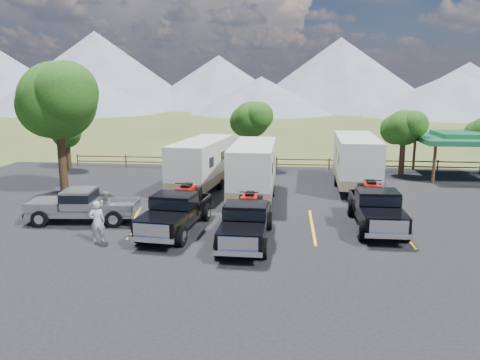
# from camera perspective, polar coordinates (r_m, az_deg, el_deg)

# --- Properties ---
(ground) EXTENTS (320.00, 320.00, 0.00)m
(ground) POSITION_cam_1_polar(r_m,az_deg,el_deg) (18.41, 3.14, -9.27)
(ground) COLOR #475122
(ground) RESTS_ON ground
(asphalt_lot) EXTENTS (44.00, 34.00, 0.04)m
(asphalt_lot) POSITION_cam_1_polar(r_m,az_deg,el_deg) (21.23, 3.51, -6.33)
(asphalt_lot) COLOR black
(asphalt_lot) RESTS_ON ground
(stall_lines) EXTENTS (12.12, 5.50, 0.01)m
(stall_lines) POSITION_cam_1_polar(r_m,az_deg,el_deg) (22.18, 3.62, -5.47)
(stall_lines) COLOR yellow
(stall_lines) RESTS_ON asphalt_lot
(tree_big_nw) EXTENTS (5.54, 5.18, 7.84)m
(tree_big_nw) POSITION_cam_1_polar(r_m,az_deg,el_deg) (29.39, -21.40, 8.99)
(tree_big_nw) COLOR black
(tree_big_nw) RESTS_ON ground
(tree_ne_a) EXTENTS (3.11, 2.92, 4.76)m
(tree_ne_a) POSITION_cam_1_polar(r_m,az_deg,el_deg) (35.31, 19.32, 6.02)
(tree_ne_a) COLOR black
(tree_ne_a) RESTS_ON ground
(tree_north) EXTENTS (3.46, 3.24, 5.25)m
(tree_north) POSITION_cam_1_polar(r_m,az_deg,el_deg) (36.40, 1.38, 7.38)
(tree_north) COLOR black
(tree_north) RESTS_ON ground
(tree_nw_small) EXTENTS (2.59, 2.43, 3.85)m
(tree_nw_small) POSITION_cam_1_polar(r_m,az_deg,el_deg) (38.26, -20.36, 5.28)
(tree_nw_small) COLOR black
(tree_nw_small) RESTS_ON ground
(rail_fence) EXTENTS (36.12, 0.12, 1.00)m
(rail_fence) POSITION_cam_1_polar(r_m,az_deg,el_deg) (36.20, 7.67, 2.10)
(rail_fence) COLOR brown
(rail_fence) RESTS_ON ground
(pavilion) EXTENTS (6.20, 6.20, 3.22)m
(pavilion) POSITION_cam_1_polar(r_m,az_deg,el_deg) (36.52, 25.42, 4.61)
(pavilion) COLOR brown
(pavilion) RESTS_ON ground
(mountain_range) EXTENTS (209.00, 71.00, 20.00)m
(mountain_range) POSITION_cam_1_polar(r_m,az_deg,el_deg) (123.44, 1.88, 12.31)
(mountain_range) COLOR slate
(mountain_range) RESTS_ON ground
(rig_left) EXTENTS (2.54, 6.00, 1.95)m
(rig_left) POSITION_cam_1_polar(r_m,az_deg,el_deg) (21.30, -7.79, -3.67)
(rig_left) COLOR black
(rig_left) RESTS_ON asphalt_lot
(rig_center) EXTENTS (2.09, 5.71, 1.89)m
(rig_center) POSITION_cam_1_polar(r_m,az_deg,el_deg) (19.67, 0.76, -4.94)
(rig_center) COLOR black
(rig_center) RESTS_ON asphalt_lot
(rig_right) EXTENTS (2.14, 5.96, 1.98)m
(rig_right) POSITION_cam_1_polar(r_m,az_deg,el_deg) (22.52, 16.25, -3.14)
(rig_right) COLOR black
(rig_right) RESTS_ON asphalt_lot
(trailer_left) EXTENTS (3.23, 9.00, 3.11)m
(trailer_left) POSITION_cam_1_polar(r_m,az_deg,el_deg) (29.15, -4.65, 1.96)
(trailer_left) COLOR silver
(trailer_left) RESTS_ON asphalt_lot
(trailer_center) EXTENTS (2.44, 9.08, 3.16)m
(trailer_center) POSITION_cam_1_polar(r_m,az_deg,el_deg) (26.95, 1.64, 1.25)
(trailer_center) COLOR silver
(trailer_center) RESTS_ON asphalt_lot
(trailer_right) EXTENTS (2.77, 9.42, 3.27)m
(trailer_right) POSITION_cam_1_polar(r_m,az_deg,el_deg) (30.51, 13.94, 2.25)
(trailer_right) COLOR silver
(trailer_right) RESTS_ON asphalt_lot
(pickup_silver) EXTENTS (5.49, 2.26, 1.61)m
(pickup_silver) POSITION_cam_1_polar(r_m,az_deg,el_deg) (23.59, -18.61, -2.93)
(pickup_silver) COLOR gray
(pickup_silver) RESTS_ON asphalt_lot
(person_a) EXTENTS (0.76, 0.65, 1.77)m
(person_a) POSITION_cam_1_polar(r_m,az_deg,el_deg) (20.48, -17.03, -4.87)
(person_a) COLOR silver
(person_a) RESTS_ON asphalt_lot
(person_b) EXTENTS (0.94, 0.86, 1.56)m
(person_b) POSITION_cam_1_polar(r_m,az_deg,el_deg) (23.03, -15.94, -3.25)
(person_b) COLOR gray
(person_b) RESTS_ON asphalt_lot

